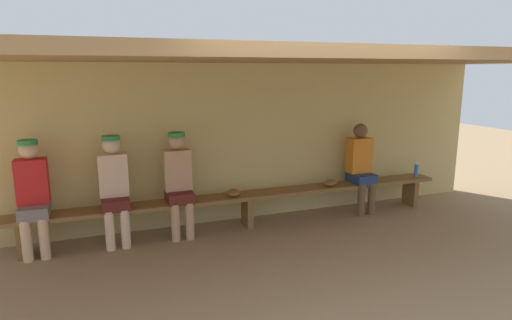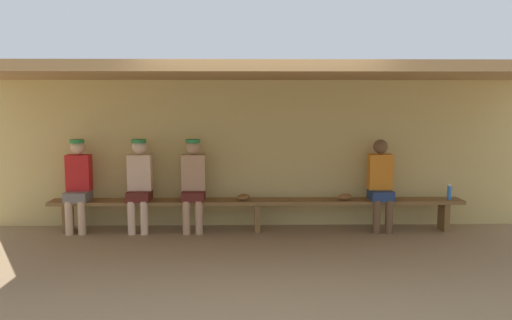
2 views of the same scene
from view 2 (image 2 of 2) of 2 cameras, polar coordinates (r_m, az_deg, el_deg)
name	(u,v)px [view 2 (image 2 of 2)]	position (r m, az deg, el deg)	size (l,w,h in m)	color
ground_plane	(260,264)	(6.33, 0.43, -11.10)	(24.00, 24.00, 0.00)	#937754
back_wall	(257,153)	(8.07, 0.06, 0.76)	(8.00, 0.20, 2.20)	tan
dugout_roof	(259,72)	(6.73, 0.28, 9.47)	(8.00, 2.80, 0.12)	#9E7547
bench	(257,205)	(7.73, 0.13, -4.84)	(6.00, 0.36, 0.46)	brown
player_with_sunglasses	(193,181)	(7.71, -6.76, -2.21)	(0.34, 0.42, 1.34)	#591E19
player_middle	(78,181)	(8.04, -18.64, -2.15)	(0.34, 0.42, 1.34)	slate
player_rightmost	(139,181)	(7.82, -12.45, -2.19)	(0.34, 0.42, 1.34)	#591E19
player_in_blue	(381,181)	(7.92, 13.28, -2.23)	(0.34, 0.42, 1.34)	navy
water_bottle_clear	(449,192)	(8.22, 20.12, -3.30)	(0.06, 0.06, 0.22)	blue
baseball_glove_worn	(345,197)	(7.81, 9.54, -3.94)	(0.24, 0.17, 0.09)	brown
baseball_glove_tan	(243,197)	(7.68, -1.36, -4.02)	(0.24, 0.17, 0.09)	brown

